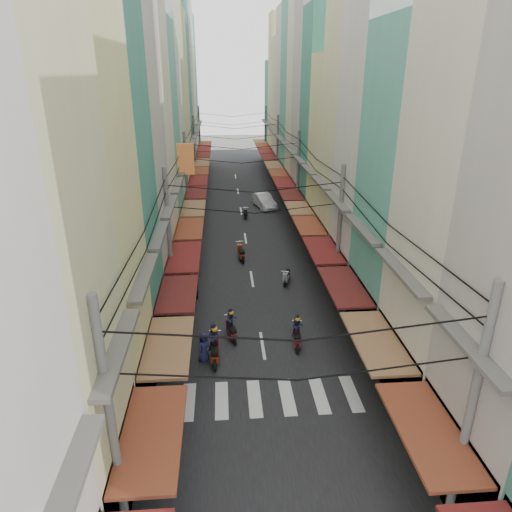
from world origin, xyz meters
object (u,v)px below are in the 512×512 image
bicycle (387,313)px  market_umbrella (435,376)px  white_car (264,207)px  traffic_sign (413,345)px

bicycle → market_umbrella: market_umbrella is taller
white_car → market_umbrella: 31.34m
bicycle → traffic_sign: traffic_sign is taller
white_car → market_umbrella: (3.68, -31.04, 2.16)m
white_car → bicycle: white_car is taller
bicycle → market_umbrella: size_ratio=0.71×
market_umbrella → traffic_sign: 1.83m
bicycle → market_umbrella: 9.06m
bicycle → market_umbrella: bearing=-164.4°
traffic_sign → bicycle: bearing=77.0°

